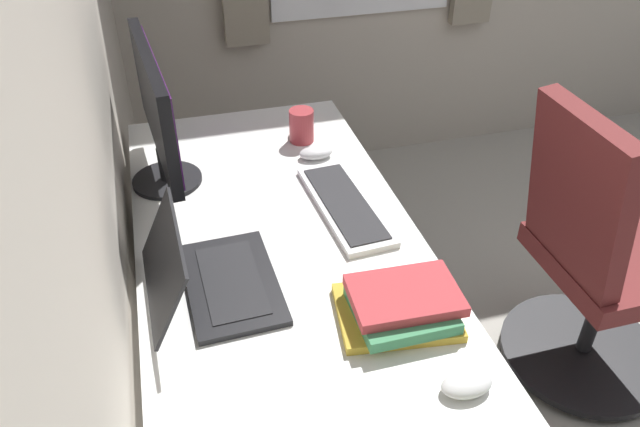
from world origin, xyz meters
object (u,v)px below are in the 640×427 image
object	(u,v)px
laptop_leftmost	(205,275)
mouse_spare	(316,153)
keyboard_main	(345,205)
mouse_main	(467,384)
book_stack_far	(401,306)
office_chair	(594,265)
drawer_pedestal	(262,297)
monitor_primary	(156,110)
coffee_mug	(301,125)

from	to	relation	value
laptop_leftmost	mouse_spare	bearing A→B (deg)	-37.82
laptop_leftmost	keyboard_main	xyz separation A→B (m)	(0.23, -0.40, -0.04)
mouse_main	laptop_leftmost	bearing A→B (deg)	47.14
mouse_spare	book_stack_far	bearing A→B (deg)	179.89
mouse_main	office_chair	size ratio (longest dim) A/B	0.11
drawer_pedestal	keyboard_main	size ratio (longest dim) A/B	1.62
keyboard_main	mouse_main	bearing A→B (deg)	-176.07
laptop_leftmost	mouse_spare	distance (m)	0.65
monitor_primary	mouse_main	size ratio (longest dim) A/B	5.45
drawer_pedestal	coffee_mug	world-z (taller)	coffee_mug
laptop_leftmost	mouse_main	size ratio (longest dim) A/B	3.30
mouse_spare	office_chair	world-z (taller)	office_chair
book_stack_far	mouse_spare	bearing A→B (deg)	-0.11
book_stack_far	mouse_main	bearing A→B (deg)	-166.75
keyboard_main	office_chair	xyz separation A→B (m)	(-0.14, -0.78, -0.28)
drawer_pedestal	book_stack_far	bearing A→B (deg)	-157.75
monitor_primary	mouse_spare	size ratio (longest dim) A/B	5.45
keyboard_main	mouse_spare	size ratio (longest dim) A/B	4.12
drawer_pedestal	keyboard_main	world-z (taller)	keyboard_main
drawer_pedestal	keyboard_main	distance (m)	0.47
mouse_main	book_stack_far	size ratio (longest dim) A/B	0.37
book_stack_far	office_chair	world-z (taller)	office_chair
monitor_primary	office_chair	distance (m)	1.39
mouse_spare	monitor_primary	bearing A→B (deg)	92.30
coffee_mug	office_chair	distance (m)	1.02
laptop_leftmost	keyboard_main	size ratio (longest dim) A/B	0.80
laptop_leftmost	coffee_mug	size ratio (longest dim) A/B	2.89
laptop_leftmost	keyboard_main	bearing A→B (deg)	-60.28
mouse_main	coffee_mug	world-z (taller)	coffee_mug
drawer_pedestal	coffee_mug	bearing A→B (deg)	-36.13
mouse_spare	laptop_leftmost	bearing A→B (deg)	142.18
monitor_primary	mouse_main	distance (m)	1.06
keyboard_main	office_chair	world-z (taller)	office_chair
drawer_pedestal	mouse_spare	xyz separation A→B (m)	(0.17, -0.22, 0.40)
mouse_spare	book_stack_far	xyz separation A→B (m)	(-0.71, 0.00, 0.02)
laptop_leftmost	office_chair	distance (m)	1.23
book_stack_far	coffee_mug	xyz separation A→B (m)	(0.83, 0.01, 0.02)
mouse_main	mouse_spare	distance (m)	0.93
drawer_pedestal	office_chair	distance (m)	1.04
drawer_pedestal	mouse_main	xyz separation A→B (m)	(-0.76, -0.27, 0.40)
monitor_primary	coffee_mug	size ratio (longest dim) A/B	4.78
laptop_leftmost	mouse_spare	size ratio (longest dim) A/B	3.30
laptop_leftmost	mouse_spare	xyz separation A→B (m)	(0.51, -0.40, -0.03)
drawer_pedestal	mouse_main	bearing A→B (deg)	-160.23
monitor_primary	mouse_spare	xyz separation A→B (m)	(0.02, -0.45, -0.21)
laptop_leftmost	mouse_spare	world-z (taller)	laptop_leftmost
monitor_primary	drawer_pedestal	bearing A→B (deg)	-123.28
monitor_primary	coffee_mug	world-z (taller)	monitor_primary
mouse_spare	book_stack_far	distance (m)	0.71
book_stack_far	coffee_mug	distance (m)	0.83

